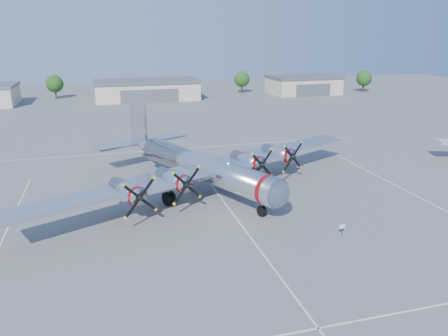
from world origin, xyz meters
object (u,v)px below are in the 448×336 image
object	(u,v)px
info_placard	(342,228)
tree_east	(242,79)
tree_west	(55,84)
hangar_center	(147,90)
tree_far_east	(364,78)
hangar_east	(303,85)
main_bomber_b29	(198,189)

from	to	relation	value
info_placard	tree_east	bearing A→B (deg)	71.66
tree_west	tree_east	size ratio (longest dim) A/B	1.00
hangar_center	tree_far_east	bearing A→B (deg)	-1.65
hangar_east	main_bomber_b29	xyz separation A→B (m)	(-49.92, -76.32, -2.71)
tree_west	info_placard	size ratio (longest dim) A/B	6.26
main_bomber_b29	info_placard	xyz separation A→B (m)	(10.30, -15.99, 0.75)
hangar_center	tree_east	size ratio (longest dim) A/B	4.31
tree_east	hangar_east	bearing A→B (deg)	-18.54
hangar_center	tree_west	distance (m)	26.30
main_bomber_b29	tree_far_east	bearing A→B (deg)	21.78
hangar_east	tree_far_east	distance (m)	20.15
tree_west	main_bomber_b29	size ratio (longest dim) A/B	0.14
hangar_center	tree_west	bearing A→B (deg)	162.18
main_bomber_b29	hangar_center	bearing A→B (deg)	63.58
tree_east	info_placard	bearing A→B (deg)	-102.39
tree_east	info_placard	distance (m)	100.75
hangar_east	info_placard	bearing A→B (deg)	-113.22
tree_west	tree_east	world-z (taller)	same
tree_east	tree_far_east	world-z (taller)	same
tree_west	main_bomber_b29	bearing A→B (deg)	-74.70
hangar_east	tree_east	distance (m)	19.04
tree_east	tree_far_east	distance (m)	38.83
hangar_east	tree_east	bearing A→B (deg)	161.46
tree_far_east	tree_east	bearing A→B (deg)	168.11
tree_east	main_bomber_b29	world-z (taller)	tree_east
tree_west	info_placard	world-z (taller)	tree_west
main_bomber_b29	info_placard	world-z (taller)	main_bomber_b29
hangar_east	tree_east	size ratio (longest dim) A/B	3.10
tree_east	hangar_center	bearing A→B (deg)	-168.62
tree_west	tree_far_east	bearing A→B (deg)	-6.14
tree_far_east	main_bomber_b29	distance (m)	102.15
hangar_east	tree_far_east	bearing A→B (deg)	-5.61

